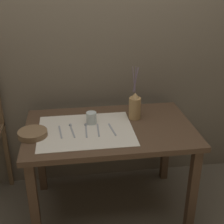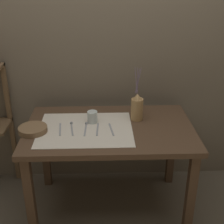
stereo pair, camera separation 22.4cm
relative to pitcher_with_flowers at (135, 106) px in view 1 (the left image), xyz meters
The scene contains 12 objects.
ground_plane 0.88m from the pitcher_with_flowers, 150.68° to the right, with size 12.00×12.00×0.00m, color brown.
stone_wall_back 0.56m from the pitcher_with_flowers, 119.64° to the left, with size 7.00×0.06×2.40m.
wooden_table 0.31m from the pitcher_with_flowers, 150.68° to the right, with size 1.23×0.77×0.75m.
linen_cloth 0.43m from the pitcher_with_flowers, 158.78° to the right, with size 0.68×0.54×0.00m.
pitcher_with_flowers is the anchor object (origin of this frame).
wooden_bowl 0.78m from the pitcher_with_flowers, 166.51° to the right, with size 0.20×0.20×0.04m.
glass_tumbler_near 0.35m from the pitcher_with_flowers, behind, with size 0.08×0.08×0.09m.
fork_inner 0.60m from the pitcher_with_flowers, 164.93° to the right, with size 0.03×0.19×0.00m.
spoon_inner 0.51m from the pitcher_with_flowers, 168.40° to the right, with size 0.04×0.20×0.02m.
spoon_outer 0.41m from the pitcher_with_flowers, 164.03° to the right, with size 0.02×0.20×0.02m.
fork_outer 0.36m from the pitcher_with_flowers, 151.45° to the right, with size 0.02×0.19×0.00m.
knife_center 0.28m from the pitcher_with_flowers, 139.70° to the right, with size 0.04×0.19×0.00m.
Camera 1 is at (-0.27, -2.02, 1.81)m, focal length 50.00 mm.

